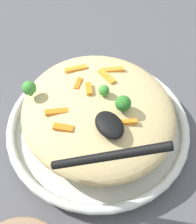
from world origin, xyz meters
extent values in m
plane|color=#4C4C51|center=(0.00, 0.00, 0.00)|extent=(2.40, 2.40, 0.00)
cylinder|color=silver|center=(0.00, 0.00, 0.01)|extent=(0.32, 0.32, 0.02)
torus|color=silver|center=(0.00, 0.00, 0.03)|extent=(0.34, 0.34, 0.02)
torus|color=black|center=(0.00, 0.00, 0.03)|extent=(0.34, 0.34, 0.00)
ellipsoid|color=#D1BA7A|center=(0.00, 0.00, 0.07)|extent=(0.29, 0.27, 0.07)
cube|color=orange|center=(-0.02, 0.08, 0.10)|extent=(0.03, 0.03, 0.01)
cube|color=orange|center=(0.02, 0.01, 0.11)|extent=(0.03, 0.02, 0.01)
cube|color=orange|center=(0.01, 0.07, 0.10)|extent=(0.02, 0.04, 0.01)
cube|color=orange|center=(0.05, 0.01, 0.10)|extent=(0.02, 0.02, 0.01)
cube|color=orange|center=(0.05, -0.06, 0.10)|extent=(0.02, 0.04, 0.01)
cube|color=orange|center=(0.03, -0.04, 0.10)|extent=(0.04, 0.01, 0.01)
cube|color=orange|center=(-0.07, -0.02, 0.10)|extent=(0.02, 0.03, 0.01)
cube|color=orange|center=(0.08, 0.00, 0.10)|extent=(0.02, 0.04, 0.01)
cylinder|color=#377928|center=(0.07, 0.09, 0.10)|extent=(0.01, 0.01, 0.01)
sphere|color=#3D8E33|center=(0.07, 0.09, 0.11)|extent=(0.02, 0.02, 0.02)
cylinder|color=#296820|center=(-0.04, -0.02, 0.10)|extent=(0.01, 0.01, 0.01)
sphere|color=#2D7A28|center=(-0.04, -0.02, 0.12)|extent=(0.03, 0.03, 0.03)
cylinder|color=#377928|center=(0.00, -0.01, 0.10)|extent=(0.01, 0.01, 0.01)
sphere|color=#3D8E33|center=(0.00, -0.01, 0.11)|extent=(0.02, 0.02, 0.02)
ellipsoid|color=black|center=(-0.06, 0.01, 0.11)|extent=(0.06, 0.04, 0.02)
cylinder|color=black|center=(-0.12, 0.06, 0.15)|extent=(0.10, 0.13, 0.08)
camera|label=1|loc=(-0.26, 0.15, 0.45)|focal=43.65mm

